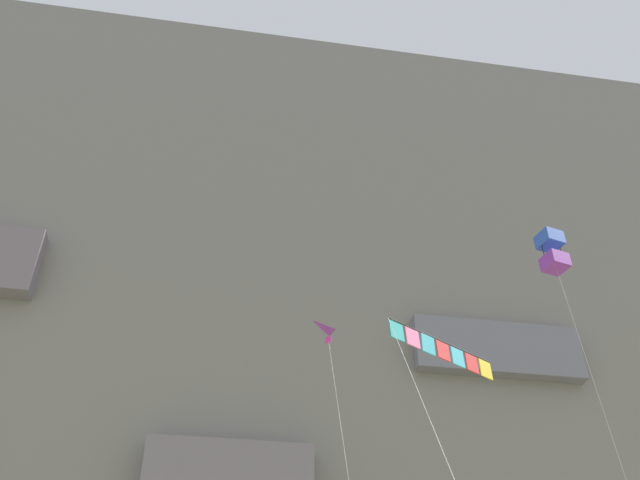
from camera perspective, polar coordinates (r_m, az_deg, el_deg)
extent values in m
cube|color=slate|center=(73.06, -7.00, -9.94)|extent=(180.00, 27.89, 70.22)
cube|color=slate|center=(63.52, 13.75, -8.81)|extent=(14.61, 2.89, 4.83)
pyramid|color=purple|center=(27.58, 1.27, -7.72)|extent=(1.13, 1.21, 0.24)
cube|color=#CC3399|center=(27.68, 0.67, -7.96)|extent=(0.27, 0.21, 0.33)
cube|color=blue|center=(38.66, 17.82, -0.03)|extent=(1.33, 1.33, 0.76)
cube|color=purple|center=(37.87, 18.22, -1.72)|extent=(1.33, 1.33, 0.76)
cylinder|color=black|center=(38.47, 18.68, -0.94)|extent=(0.04, 0.04, 2.06)
cylinder|color=black|center=(38.05, 17.35, -0.80)|extent=(0.04, 0.04, 2.06)
cylinder|color=black|center=(17.11, 9.69, -7.96)|extent=(3.02, 1.73, 0.02)
cube|color=teal|center=(16.03, 6.13, -7.20)|extent=(0.39, 0.26, 0.46)
cube|color=pink|center=(16.34, 7.39, -7.73)|extent=(0.39, 0.25, 0.46)
cube|color=#38B2D1|center=(16.66, 8.61, -8.23)|extent=(0.37, 0.23, 0.46)
cube|color=red|center=(16.99, 9.78, -8.70)|extent=(0.39, 0.25, 0.46)
cube|color=#38B2D1|center=(17.33, 10.91, -9.16)|extent=(0.38, 0.25, 0.46)
cube|color=red|center=(17.67, 12.00, -9.60)|extent=(0.38, 0.25, 0.46)
cube|color=yellow|center=(18.02, 13.05, -10.01)|extent=(0.38, 0.24, 0.46)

